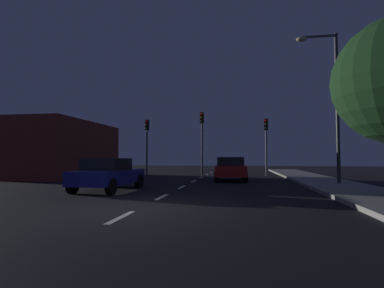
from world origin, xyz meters
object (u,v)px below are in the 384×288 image
traffic_signal_right (266,136)px  street_lamp_right (331,94)px  car_adjacent_lane (109,174)px  traffic_signal_left (147,136)px  traffic_signal_center (202,131)px  car_stopped_ahead (230,169)px

traffic_signal_right → street_lamp_right: 8.81m
car_adjacent_lane → traffic_signal_left: bearing=100.1°
street_lamp_right → traffic_signal_right: bearing=107.4°
traffic_signal_left → car_adjacent_lane: size_ratio=1.16×
street_lamp_right → car_adjacent_lane: bearing=-159.5°
traffic_signal_center → car_adjacent_lane: bearing=-101.9°
car_adjacent_lane → street_lamp_right: (10.35, 3.88, 3.99)m
traffic_signal_center → car_adjacent_lane: traffic_signal_center is taller
traffic_signal_right → car_stopped_ahead: bearing=-116.3°
traffic_signal_left → street_lamp_right: bearing=-33.5°
car_stopped_ahead → car_adjacent_lane: bearing=-127.0°
traffic_signal_center → car_adjacent_lane: size_ratio=1.29×
traffic_signal_right → street_lamp_right: (2.59, -8.29, 1.50)m
traffic_signal_center → traffic_signal_left: bearing=-180.0°
traffic_signal_right → street_lamp_right: size_ratio=0.58×
traffic_signal_left → traffic_signal_center: bearing=0.0°
traffic_signal_right → street_lamp_right: street_lamp_right is taller
car_adjacent_lane → car_stopped_ahead: bearing=53.0°
traffic_signal_center → car_stopped_ahead: size_ratio=1.26×
car_stopped_ahead → street_lamp_right: bearing=-28.4°
car_stopped_ahead → traffic_signal_center: bearing=114.7°
car_stopped_ahead → car_adjacent_lane: size_ratio=1.02×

